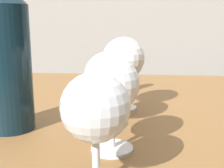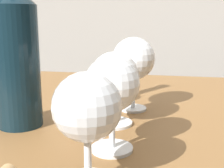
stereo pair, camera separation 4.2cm
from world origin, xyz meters
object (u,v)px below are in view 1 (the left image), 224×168
at_px(wine_glass_pinot, 108,77).
at_px(wine_glass_empty, 123,60).
at_px(wine_glass_rose, 95,110).
at_px(wine_glass_merlot, 112,86).
at_px(wine_bottle, 7,55).

height_order(wine_glass_pinot, wine_glass_empty, wine_glass_empty).
distance_m(wine_glass_rose, wine_glass_merlot, 0.10).
bearing_deg(wine_glass_pinot, wine_glass_empty, 76.74).
bearing_deg(wine_glass_rose, wine_glass_merlot, 83.83).
relative_size(wine_glass_merlot, wine_glass_pinot, 1.05).
bearing_deg(wine_bottle, wine_glass_pinot, 11.94).
xyz_separation_m(wine_glass_rose, wine_bottle, (-0.17, 0.17, 0.04)).
distance_m(wine_glass_merlot, wine_glass_pinot, 0.11).
xyz_separation_m(wine_glass_rose, wine_glass_pinot, (-0.01, 0.20, -0.00)).
relative_size(wine_glass_rose, wine_glass_empty, 0.88).
distance_m(wine_glass_rose, wine_glass_pinot, 0.20).
bearing_deg(wine_glass_merlot, wine_glass_rose, -96.17).
distance_m(wine_glass_rose, wine_bottle, 0.24).
bearing_deg(wine_glass_merlot, wine_bottle, 158.17).
bearing_deg(wine_glass_merlot, wine_glass_pinot, 98.31).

